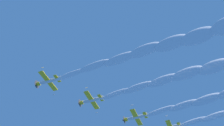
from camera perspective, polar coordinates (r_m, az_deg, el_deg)
name	(u,v)px	position (r m, az deg, el deg)	size (l,w,h in m)	color
airplane_lead	(47,81)	(76.52, -13.04, -3.67)	(7.94, 7.31, 3.11)	silver
airplane_left_wingman	(90,100)	(78.90, -4.41, -7.60)	(7.99, 7.32, 2.88)	silver
airplane_right_wingman	(135,117)	(81.51, 4.69, -10.98)	(7.97, 7.32, 2.96)	silver
smoke_trail_lead	(219,29)	(68.47, 20.84, 6.44)	(21.87, 59.67, 7.65)	white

